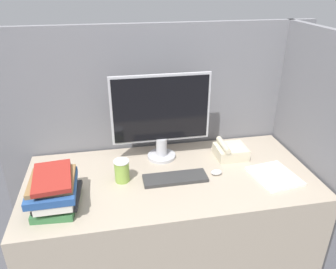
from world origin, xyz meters
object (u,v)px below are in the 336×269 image
object	(u,v)px
monitor	(161,116)
mouse	(216,172)
book_stack	(54,191)
coffee_cup	(122,171)
keyboard	(175,178)
desk_telephone	(230,151)

from	to	relation	value
monitor	mouse	bearing A→B (deg)	-43.01
mouse	book_stack	distance (m)	0.89
coffee_cup	monitor	bearing A→B (deg)	39.98
keyboard	desk_telephone	bearing A→B (deg)	25.55
keyboard	mouse	world-z (taller)	mouse
monitor	coffee_cup	bearing A→B (deg)	-140.02
coffee_cup	desk_telephone	bearing A→B (deg)	11.63
coffee_cup	book_stack	bearing A→B (deg)	-154.53
coffee_cup	book_stack	size ratio (longest dim) A/B	0.43
keyboard	book_stack	bearing A→B (deg)	-169.76
book_stack	keyboard	bearing A→B (deg)	10.24
mouse	book_stack	size ratio (longest dim) A/B	0.22
mouse	book_stack	bearing A→B (deg)	-172.14
monitor	desk_telephone	xyz separation A→B (m)	(0.43, -0.08, -0.24)
mouse	coffee_cup	world-z (taller)	coffee_cup
keyboard	book_stack	distance (m)	0.65
mouse	desk_telephone	world-z (taller)	desk_telephone
book_stack	desk_telephone	world-z (taller)	book_stack
monitor	book_stack	world-z (taller)	monitor
book_stack	desk_telephone	bearing A→B (deg)	16.44
coffee_cup	desk_telephone	world-z (taller)	coffee_cup
keyboard	mouse	xyz separation A→B (m)	(0.25, 0.01, 0.01)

